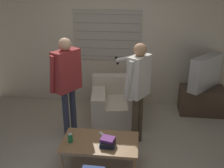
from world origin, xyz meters
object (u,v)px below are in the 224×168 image
at_px(book_stack, 108,142).
at_px(soda_can, 70,138).
at_px(spare_remote, 102,134).
at_px(armchair_beige, 116,104).
at_px(coffee_table, 100,144).
at_px(person_left_standing, 67,77).
at_px(person_right_standing, 138,83).
at_px(tv, 205,72).

height_order(book_stack, soda_can, soda_can).
distance_m(soda_can, spare_remote, 0.46).
height_order(armchair_beige, book_stack, armchair_beige).
bearing_deg(coffee_table, person_left_standing, 131.40).
xyz_separation_m(coffee_table, person_left_standing, (-0.62, 0.71, 0.69)).
bearing_deg(coffee_table, spare_remote, 86.69).
height_order(soda_can, spare_remote, soda_can).
relative_size(person_left_standing, soda_can, 13.39).
xyz_separation_m(person_left_standing, soda_can, (0.22, -0.76, -0.59)).
xyz_separation_m(book_stack, spare_remote, (-0.11, 0.24, -0.04)).
bearing_deg(soda_can, book_stack, -3.62).
bearing_deg(book_stack, armchair_beige, 91.21).
xyz_separation_m(armchair_beige, person_right_standing, (0.40, -0.70, 0.72)).
height_order(person_right_standing, soda_can, person_right_standing).
xyz_separation_m(armchair_beige, spare_remote, (-0.08, -1.20, 0.11)).
bearing_deg(soda_can, coffee_table, 7.30).
bearing_deg(spare_remote, tv, 4.58).
relative_size(soda_can, spare_remote, 1.00).
xyz_separation_m(person_left_standing, person_right_standing, (1.11, -0.06, -0.03)).
xyz_separation_m(armchair_beige, soda_can, (-0.49, -1.40, 0.16)).
bearing_deg(coffee_table, tv, 45.96).
xyz_separation_m(tv, person_right_standing, (-1.24, -1.14, 0.19)).
xyz_separation_m(coffee_table, tv, (1.73, 1.79, 0.47)).
distance_m(tv, soda_can, 2.84).
distance_m(coffee_table, person_left_standing, 1.17).
bearing_deg(soda_can, armchair_beige, 70.78).
relative_size(coffee_table, book_stack, 5.01).
xyz_separation_m(soda_can, spare_remote, (0.41, 0.20, -0.05)).
distance_m(coffee_table, tv, 2.53).
height_order(armchair_beige, person_left_standing, person_left_standing).
distance_m(tv, spare_remote, 2.41).
height_order(tv, person_left_standing, person_left_standing).
bearing_deg(coffee_table, person_right_standing, 53.06).
relative_size(armchair_beige, person_left_standing, 0.58).
bearing_deg(soda_can, tv, 40.81).
xyz_separation_m(armchair_beige, coffee_table, (-0.09, -1.35, 0.06)).
xyz_separation_m(tv, person_left_standing, (-2.35, -1.08, 0.22)).
bearing_deg(person_right_standing, spare_remote, 167.60).
bearing_deg(tv, coffee_table, -2.38).
bearing_deg(person_right_standing, soda_can, 159.79).
bearing_deg(tv, book_stack, 0.94).
bearing_deg(person_right_standing, book_stack, -175.15).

